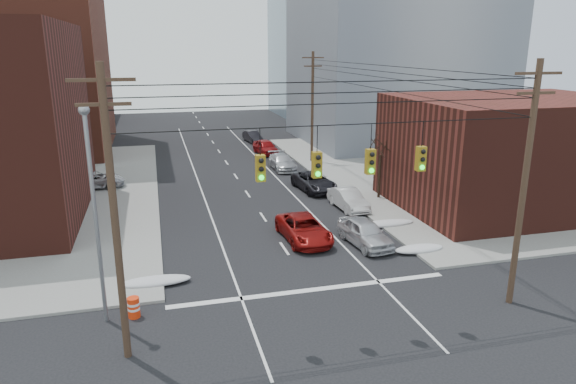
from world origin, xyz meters
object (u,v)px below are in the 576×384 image
parked_car_a (365,232)px  lot_car_d (28,190)px  construction_barrel (134,307)px  parked_car_e (266,147)px  lot_car_a (41,192)px  parked_car_f (252,137)px  parked_car_d (282,162)px  lot_car_b (93,180)px  parked_car_c (314,182)px  parked_car_b (348,199)px  red_pickup (304,229)px

parked_car_a → lot_car_d: 26.26m
parked_car_a → construction_barrel: bearing=-164.1°
parked_car_e → lot_car_a: (-20.37, -13.57, 0.10)m
parked_car_e → parked_car_f: bearing=82.7°
construction_barrel → lot_car_d: bearing=111.9°
parked_car_e → parked_car_d: bearing=-97.3°
parked_car_f → lot_car_a: 29.48m
parked_car_a → parked_car_d: size_ratio=0.92×
lot_car_b → construction_barrel: 22.82m
lot_car_a → parked_car_c: bearing=-77.2°
parked_car_a → lot_car_b: size_ratio=0.92×
parked_car_d → parked_car_f: 15.26m
parked_car_b → parked_car_f: parked_car_b is taller
parked_car_f → parked_car_e: bearing=-97.7°
red_pickup → lot_car_a: (-17.07, 12.56, 0.15)m
red_pickup → lot_car_b: size_ratio=1.06×
parked_car_d → lot_car_b: (-16.88, -3.16, 0.12)m
parked_car_e → lot_car_d: 24.85m
lot_car_a → parked_car_a: bearing=-106.9°
construction_barrel → parked_car_d: bearing=62.9°
lot_car_b → construction_barrel: bearing=-173.9°
parked_car_e → lot_car_a: 24.48m
parked_car_c → red_pickup: bearing=-116.3°
red_pickup → parked_car_a: 3.70m
red_pickup → lot_car_d: 22.61m
parked_car_c → lot_car_a: lot_car_a is taller
parked_car_b → parked_car_d: parked_car_b is taller
parked_car_b → construction_barrel: bearing=-143.9°
red_pickup → parked_car_a: size_ratio=1.15×
parked_car_d → lot_car_d: (-21.42, -5.09, 0.12)m
parked_car_f → lot_car_b: size_ratio=0.82×
parked_car_e → parked_car_b: bearing=-92.9°
parked_car_c → parked_car_e: 15.49m
lot_car_a → lot_car_d: size_ratio=1.10×
red_pickup → lot_car_b: bearing=128.6°
parked_car_c → construction_barrel: size_ratio=5.68×
parked_car_c → lot_car_b: lot_car_b is taller
parked_car_b → lot_car_a: (-21.97, 7.37, 0.15)m
parked_car_b → parked_car_c: 5.54m
parked_car_e → construction_barrel: bearing=-118.9°
lot_car_a → red_pickup: bearing=-108.4°
parked_car_c → lot_car_b: size_ratio=1.07×
lot_car_a → construction_barrel: (7.23, -19.61, -0.40)m
red_pickup → parked_car_f: size_ratio=1.29×
lot_car_d → parked_car_d: bearing=-74.0°
parked_car_b → lot_car_b: size_ratio=0.90×
parked_car_e → parked_car_f: size_ratio=1.13×
parked_car_a → parked_car_c: bearing=80.3°
parked_car_c → parked_car_a: bearing=-99.0°
red_pickup → parked_car_f: (3.30, 33.87, -0.06)m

